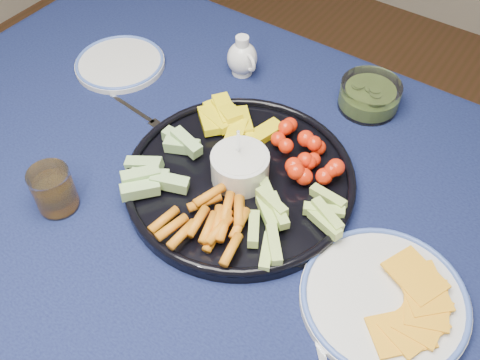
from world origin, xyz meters
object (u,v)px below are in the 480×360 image
Objects in this scene: cheese_plate at (385,298)px; side_plate_extra at (120,63)px; creamer_pitcher at (242,58)px; juice_tumbler at (54,192)px; pickle_bowl at (369,97)px; dining_table at (266,278)px; crudite_platter at (238,175)px.

cheese_plate is 1.30× the size of side_plate_extra.
creamer_pitcher is at bearing 29.86° from side_plate_extra.
creamer_pitcher is 1.09× the size of juice_tumbler.
creamer_pitcher is 0.74× the size of pickle_bowl.
creamer_pitcher is at bearing 129.86° from dining_table.
creamer_pitcher is 0.27m from side_plate_extra.
dining_table is 18.88× the size of creamer_pitcher.
juice_tumbler is 0.42× the size of side_plate_extra.
dining_table is 0.42m from pickle_bowl.
crudite_platter reaches higher than cheese_plate.
crudite_platter reaches higher than pickle_bowl.
cheese_plate is at bearing 15.40° from juice_tumbler.
cheese_plate is 3.07× the size of juice_tumbler.
dining_table is at bearing -50.14° from creamer_pitcher.
cheese_plate is at bearing -12.07° from crudite_platter.
crudite_platter is 4.95× the size of juice_tumbler.
dining_table is 4.16× the size of crudite_platter.
crudite_platter is 0.31m from juice_tumbler.
side_plate_extra is (-0.40, 0.13, -0.01)m from crudite_platter.
juice_tumbler is at bearing -62.44° from side_plate_extra.
crudite_platter is (-0.12, 0.08, 0.11)m from dining_table.
side_plate_extra is (-0.71, 0.19, -0.00)m from cheese_plate.
creamer_pitcher reaches higher than pickle_bowl.
juice_tumbler is (-0.22, -0.21, 0.01)m from crudite_platter.
pickle_bowl reaches higher than cheese_plate.
cheese_plate is 0.55m from juice_tumbler.
juice_tumbler is 0.39m from side_plate_extra.
creamer_pitcher reaches higher than dining_table.
crudite_platter is 3.35× the size of pickle_bowl.
pickle_bowl is (0.10, 0.32, 0.00)m from crudite_platter.
crudite_platter is 0.33m from pickle_bowl.
cheese_plate is (0.31, -0.07, -0.01)m from crudite_platter.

